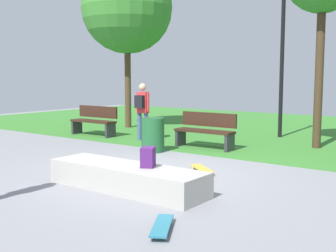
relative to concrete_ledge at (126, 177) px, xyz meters
name	(u,v)px	position (x,y,z in m)	size (l,w,h in m)	color
ground_plane	(152,173)	(-0.44, 1.22, -0.20)	(28.00, 28.00, 0.00)	gray
grass_lawn	(300,130)	(-0.44, 9.30, -0.20)	(26.60, 11.84, 0.01)	#387A2D
concrete_ledge	(126,177)	(0.00, 0.00, 0.00)	(2.86, 0.79, 0.40)	#A8A59E
backpack_on_ledge	(148,157)	(0.36, 0.12, 0.36)	(0.28, 0.20, 0.32)	#4C1E66
skateboard_by_ledge	(162,226)	(1.64, -1.17, -0.14)	(0.57, 0.79, 0.08)	teal
skateboard_spare	(202,169)	(0.30, 1.85, -0.14)	(0.76, 0.64, 0.08)	gold
park_bench_near_lamppost	(206,130)	(-1.12, 4.28, 0.28)	(1.60, 0.47, 0.91)	#331E14
park_bench_far_left	(95,120)	(-5.18, 4.26, 0.28)	(1.61, 0.49, 0.91)	#331E14
tree_broad_elm	(127,8)	(-5.76, 6.47, 4.01)	(3.20, 3.20, 5.83)	#4C3823
lamp_post	(282,47)	(-0.38, 7.36, 2.51)	(0.28, 0.28, 4.50)	black
trash_bin	(153,135)	(-1.89, 3.06, 0.22)	(0.56, 0.56, 0.84)	#1E592D
pedestrian_with_backpack	(142,107)	(-3.27, 4.30, 0.78)	(0.43, 0.38, 1.64)	#3F5184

